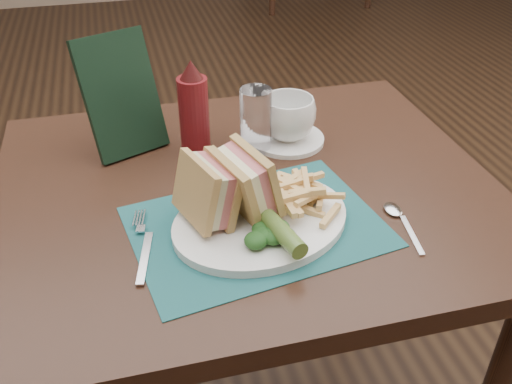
# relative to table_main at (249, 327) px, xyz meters

# --- Properties ---
(floor) EXTENTS (7.00, 7.00, 0.00)m
(floor) POSITION_rel_table_main_xyz_m (0.00, 0.50, -0.38)
(floor) COLOR black
(floor) RESTS_ON ground
(wall_back) EXTENTS (6.00, 0.00, 6.00)m
(wall_back) POSITION_rel_table_main_xyz_m (0.00, 4.00, -0.38)
(wall_back) COLOR gray
(wall_back) RESTS_ON ground
(table_main) EXTENTS (0.90, 0.75, 0.75)m
(table_main) POSITION_rel_table_main_xyz_m (0.00, 0.00, 0.00)
(table_main) COLOR black
(table_main) RESTS_ON ground
(placemat) EXTENTS (0.44, 0.35, 0.00)m
(placemat) POSITION_rel_table_main_xyz_m (-0.01, -0.13, 0.38)
(placemat) COLOR #195051
(placemat) RESTS_ON table_main
(plate) EXTENTS (0.36, 0.32, 0.01)m
(plate) POSITION_rel_table_main_xyz_m (-0.01, -0.12, 0.38)
(plate) COLOR white
(plate) RESTS_ON placemat
(sandwich_half_a) EXTENTS (0.11, 0.13, 0.11)m
(sandwich_half_a) POSITION_rel_table_main_xyz_m (-0.11, -0.11, 0.45)
(sandwich_half_a) COLOR tan
(sandwich_half_a) RESTS_ON plate
(sandwich_half_b) EXTENTS (0.11, 0.13, 0.12)m
(sandwich_half_b) POSITION_rel_table_main_xyz_m (-0.04, -0.11, 0.45)
(sandwich_half_b) COLOR tan
(sandwich_half_b) RESTS_ON plate
(kale_garnish) EXTENTS (0.11, 0.08, 0.03)m
(kale_garnish) POSITION_rel_table_main_xyz_m (-0.00, -0.19, 0.41)
(kale_garnish) COLOR #173D16
(kale_garnish) RESTS_ON plate
(pickle_spear) EXTENTS (0.05, 0.12, 0.03)m
(pickle_spear) POSITION_rel_table_main_xyz_m (0.01, -0.19, 0.41)
(pickle_spear) COLOR #466627
(pickle_spear) RESTS_ON plate
(fries_pile) EXTENTS (0.18, 0.20, 0.05)m
(fries_pile) POSITION_rel_table_main_xyz_m (0.06, -0.10, 0.42)
(fries_pile) COLOR #E2B871
(fries_pile) RESTS_ON plate
(fork) EXTENTS (0.07, 0.17, 0.01)m
(fork) POSITION_rel_table_main_xyz_m (-0.20, -0.13, 0.38)
(fork) COLOR silver
(fork) RESTS_ON placemat
(spoon) EXTENTS (0.06, 0.15, 0.01)m
(spoon) POSITION_rel_table_main_xyz_m (0.22, -0.19, 0.38)
(spoon) COLOR silver
(spoon) RESTS_ON table_main
(saucer) EXTENTS (0.20, 0.20, 0.01)m
(saucer) POSITION_rel_table_main_xyz_m (0.12, 0.14, 0.38)
(saucer) COLOR white
(saucer) RESTS_ON table_main
(coffee_cup) EXTENTS (0.14, 0.14, 0.09)m
(coffee_cup) POSITION_rel_table_main_xyz_m (0.12, 0.14, 0.43)
(coffee_cup) COLOR white
(coffee_cup) RESTS_ON saucer
(drinking_glass) EXTENTS (0.08, 0.08, 0.13)m
(drinking_glass) POSITION_rel_table_main_xyz_m (0.05, 0.12, 0.44)
(drinking_glass) COLOR white
(drinking_glass) RESTS_ON table_main
(ketchup_bottle) EXTENTS (0.06, 0.06, 0.19)m
(ketchup_bottle) POSITION_rel_table_main_xyz_m (-0.07, 0.15, 0.47)
(ketchup_bottle) COLOR #5F1014
(ketchup_bottle) RESTS_ON table_main
(check_presenter) EXTENTS (0.17, 0.14, 0.23)m
(check_presenter) POSITION_rel_table_main_xyz_m (-0.20, 0.19, 0.49)
(check_presenter) COLOR black
(check_presenter) RESTS_ON table_main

